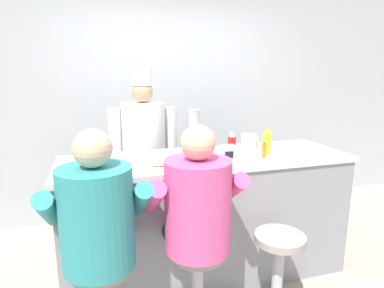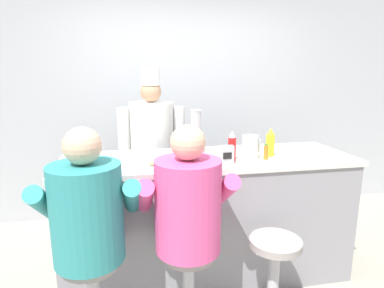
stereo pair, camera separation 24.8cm
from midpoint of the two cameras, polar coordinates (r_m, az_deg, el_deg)
wall_back at (r=3.85m, az=-5.95°, el=7.36°), size 10.00×0.06×2.70m
diner_counter at (r=2.75m, az=0.02°, el=-12.68°), size 2.33×0.73×1.03m
ketchup_bottle_red at (r=2.48m, az=4.25°, el=-0.34°), size 0.06×0.06×0.23m
mustard_bottle_yellow at (r=2.68m, az=10.60°, el=0.44°), size 0.07×0.07×0.23m
hot_sauce_bottle_orange at (r=2.57m, az=10.02°, el=-1.14°), size 0.03×0.03×0.12m
water_pitcher_clear at (r=2.57m, az=7.36°, el=-0.33°), size 0.14×0.13×0.18m
breakfast_plate at (r=2.28m, az=-8.95°, el=-4.02°), size 0.24×0.24×0.05m
cereal_bowl at (r=2.51m, az=-21.14°, el=-2.97°), size 0.14×0.14×0.05m
coffee_mug_white at (r=2.31m, az=-23.85°, el=-3.96°), size 0.14×0.09×0.09m
coffee_mug_blue at (r=2.25m, az=-18.27°, el=-3.82°), size 0.14×0.09×0.10m
cup_stack_steel at (r=2.61m, az=-2.35°, el=2.06°), size 0.09×0.09×0.37m
napkin_dispenser_chrome at (r=2.39m, az=3.39°, el=-1.79°), size 0.11×0.06×0.14m
diner_seated_teal at (r=2.00m, az=-19.97°, el=-13.00°), size 0.63×0.62×1.40m
diner_seated_pink at (r=2.05m, az=-2.81°, el=-11.75°), size 0.62×0.61×1.39m
empty_stool_round at (r=2.43m, az=12.15°, el=-19.72°), size 0.35×0.35×0.60m
cook_in_whites_near at (r=3.29m, az=-10.66°, el=-0.64°), size 0.68×0.43×1.74m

